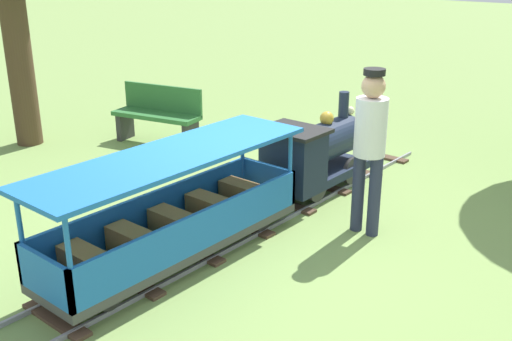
# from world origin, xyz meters

# --- Properties ---
(ground_plane) EXTENTS (60.00, 60.00, 0.00)m
(ground_plane) POSITION_xyz_m (0.00, 0.00, 0.00)
(ground_plane) COLOR #75934C
(track) EXTENTS (0.72, 6.40, 0.04)m
(track) POSITION_xyz_m (0.00, -0.07, 0.02)
(track) COLOR gray
(track) RESTS_ON ground_plane
(locomotive) EXTENTS (0.68, 1.45, 1.04)m
(locomotive) POSITION_xyz_m (0.00, 1.14, 0.48)
(locomotive) COLOR #192338
(locomotive) RESTS_ON ground_plane
(passenger_car) EXTENTS (0.78, 2.70, 0.97)m
(passenger_car) POSITION_xyz_m (0.00, -0.97, 0.42)
(passenger_car) COLOR #3F3F3F
(passenger_car) RESTS_ON ground_plane
(conductor_person) EXTENTS (0.30, 0.30, 1.62)m
(conductor_person) POSITION_xyz_m (0.99, 0.61, 0.96)
(conductor_person) COLOR #282D47
(conductor_person) RESTS_ON ground_plane
(park_bench) EXTENTS (1.36, 0.69, 0.82)m
(park_bench) POSITION_xyz_m (-2.79, 1.29, 0.42)
(park_bench) COLOR #2D6B33
(park_bench) RESTS_ON ground_plane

